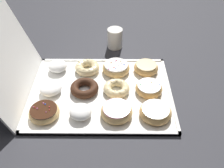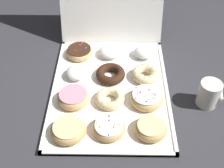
{
  "view_description": "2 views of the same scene",
  "coord_description": "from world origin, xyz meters",
  "px_view_note": "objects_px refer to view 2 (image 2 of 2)",
  "views": [
    {
      "loc": [
        -0.78,
        -0.05,
        0.72
      ],
      "look_at": [
        0.02,
        -0.05,
        0.04
      ],
      "focal_mm": 40.97,
      "sensor_mm": 36.0,
      "label": 1
    },
    {
      "loc": [
        0.02,
        -0.79,
        0.82
      ],
      "look_at": [
        0.01,
        -0.01,
        0.05
      ],
      "focal_mm": 47.24,
      "sensor_mm": 36.0,
      "label": 2
    }
  ],
  "objects_px": {
    "pink_frosted_donut_3": "(73,97)",
    "donut_box": "(110,90)",
    "sprinkle_donut_5": "(147,98)",
    "sprinkle_donut_1": "(108,128)",
    "powdered_filled_donut_6": "(76,73)",
    "glazed_ring_donut_2": "(151,128)",
    "cruller_donut_4": "(109,98)",
    "sprinkle_donut_9": "(79,52)",
    "cruller_donut_8": "(145,74)",
    "chocolate_cake_ring_donut_7": "(111,74)",
    "powdered_filled_donut_11": "(144,52)",
    "powdered_filled_donut_10": "(110,51)",
    "glazed_ring_donut_0": "(69,130)",
    "coffee_mug": "(210,93)"
  },
  "relations": [
    {
      "from": "chocolate_cake_ring_donut_7",
      "to": "donut_box",
      "type": "bearing_deg",
      "value": -92.24
    },
    {
      "from": "sprinkle_donut_1",
      "to": "chocolate_cake_ring_donut_7",
      "type": "relative_size",
      "value": 0.95
    },
    {
      "from": "sprinkle_donut_1",
      "to": "pink_frosted_donut_3",
      "type": "height_order",
      "value": "same"
    },
    {
      "from": "glazed_ring_donut_2",
      "to": "powdered_filled_donut_6",
      "type": "distance_m",
      "value": 0.38
    },
    {
      "from": "donut_box",
      "to": "powdered_filled_donut_11",
      "type": "relative_size",
      "value": 7.03
    },
    {
      "from": "sprinkle_donut_1",
      "to": "pink_frosted_donut_3",
      "type": "bearing_deg",
      "value": 134.03
    },
    {
      "from": "powdered_filled_donut_6",
      "to": "chocolate_cake_ring_donut_7",
      "type": "bearing_deg",
      "value": -0.81
    },
    {
      "from": "sprinkle_donut_5",
      "to": "sprinkle_donut_9",
      "type": "relative_size",
      "value": 1.07
    },
    {
      "from": "cruller_donut_4",
      "to": "glazed_ring_donut_2",
      "type": "bearing_deg",
      "value": -43.61
    },
    {
      "from": "glazed_ring_donut_0",
      "to": "powdered_filled_donut_6",
      "type": "relative_size",
      "value": 1.44
    },
    {
      "from": "cruller_donut_8",
      "to": "glazed_ring_donut_2",
      "type": "bearing_deg",
      "value": -89.91
    },
    {
      "from": "glazed_ring_donut_2",
      "to": "powdered_filled_donut_10",
      "type": "bearing_deg",
      "value": 109.64
    },
    {
      "from": "glazed_ring_donut_0",
      "to": "coffee_mug",
      "type": "relative_size",
      "value": 1.19
    },
    {
      "from": "donut_box",
      "to": "cruller_donut_4",
      "type": "relative_size",
      "value": 5.36
    },
    {
      "from": "powdered_filled_donut_6",
      "to": "powdered_filled_donut_11",
      "type": "height_order",
      "value": "powdered_filled_donut_11"
    },
    {
      "from": "coffee_mug",
      "to": "glazed_ring_donut_0",
      "type": "bearing_deg",
      "value": -163.09
    },
    {
      "from": "glazed_ring_donut_0",
      "to": "powdered_filled_donut_10",
      "type": "relative_size",
      "value": 1.31
    },
    {
      "from": "pink_frosted_donut_3",
      "to": "powdered_filled_donut_10",
      "type": "bearing_deg",
      "value": 64.79
    },
    {
      "from": "glazed_ring_donut_0",
      "to": "coffee_mug",
      "type": "height_order",
      "value": "coffee_mug"
    },
    {
      "from": "glazed_ring_donut_0",
      "to": "coffee_mug",
      "type": "bearing_deg",
      "value": 16.91
    },
    {
      "from": "powdered_filled_donut_10",
      "to": "cruller_donut_4",
      "type": "bearing_deg",
      "value": -89.3
    },
    {
      "from": "sprinkle_donut_1",
      "to": "pink_frosted_donut_3",
      "type": "xyz_separation_m",
      "value": [
        -0.13,
        0.13,
        0.0
      ]
    },
    {
      "from": "donut_box",
      "to": "powdered_filled_donut_10",
      "type": "relative_size",
      "value": 6.35
    },
    {
      "from": "pink_frosted_donut_3",
      "to": "coffee_mug",
      "type": "distance_m",
      "value": 0.49
    },
    {
      "from": "pink_frosted_donut_3",
      "to": "sprinkle_donut_5",
      "type": "bearing_deg",
      "value": 0.16
    },
    {
      "from": "sprinkle_donut_5",
      "to": "sprinkle_donut_1",
      "type": "bearing_deg",
      "value": -135.59
    },
    {
      "from": "cruller_donut_8",
      "to": "powdered_filled_donut_11",
      "type": "bearing_deg",
      "value": 88.8
    },
    {
      "from": "powdered_filled_donut_6",
      "to": "pink_frosted_donut_3",
      "type": "bearing_deg",
      "value": -88.71
    },
    {
      "from": "sprinkle_donut_1",
      "to": "powdered_filled_donut_6",
      "type": "xyz_separation_m",
      "value": [
        -0.13,
        0.27,
        0.0
      ]
    },
    {
      "from": "donut_box",
      "to": "cruller_donut_4",
      "type": "bearing_deg",
      "value": -92.29
    },
    {
      "from": "cruller_donut_4",
      "to": "powdered_filled_donut_11",
      "type": "xyz_separation_m",
      "value": [
        0.14,
        0.26,
        0.01
      ]
    },
    {
      "from": "powdered_filled_donut_11",
      "to": "powdered_filled_donut_10",
      "type": "bearing_deg",
      "value": 178.3
    },
    {
      "from": "sprinkle_donut_9",
      "to": "pink_frosted_donut_3",
      "type": "bearing_deg",
      "value": -89.3
    },
    {
      "from": "glazed_ring_donut_2",
      "to": "sprinkle_donut_5",
      "type": "xyz_separation_m",
      "value": [
        -0.0,
        0.13,
        0.0
      ]
    },
    {
      "from": "powdered_filled_donut_10",
      "to": "powdered_filled_donut_11",
      "type": "relative_size",
      "value": 1.11
    },
    {
      "from": "glazed_ring_donut_2",
      "to": "sprinkle_donut_9",
      "type": "xyz_separation_m",
      "value": [
        -0.27,
        0.4,
        -0.0
      ]
    },
    {
      "from": "pink_frosted_donut_3",
      "to": "chocolate_cake_ring_donut_7",
      "type": "bearing_deg",
      "value": 44.12
    },
    {
      "from": "sprinkle_donut_9",
      "to": "chocolate_cake_ring_donut_7",
      "type": "bearing_deg",
      "value": -44.82
    },
    {
      "from": "powdered_filled_donut_11",
      "to": "coffee_mug",
      "type": "distance_m",
      "value": 0.34
    },
    {
      "from": "glazed_ring_donut_2",
      "to": "cruller_donut_4",
      "type": "bearing_deg",
      "value": 136.39
    },
    {
      "from": "cruller_donut_8",
      "to": "chocolate_cake_ring_donut_7",
      "type": "bearing_deg",
      "value": 179.69
    },
    {
      "from": "donut_box",
      "to": "cruller_donut_8",
      "type": "relative_size",
      "value": 5.26
    },
    {
      "from": "cruller_donut_4",
      "to": "cruller_donut_8",
      "type": "bearing_deg",
      "value": 43.0
    },
    {
      "from": "chocolate_cake_ring_donut_7",
      "to": "cruller_donut_8",
      "type": "distance_m",
      "value": 0.13
    },
    {
      "from": "chocolate_cake_ring_donut_7",
      "to": "powdered_filled_donut_6",
      "type": "bearing_deg",
      "value": 179.19
    },
    {
      "from": "chocolate_cake_ring_donut_7",
      "to": "cruller_donut_8",
      "type": "xyz_separation_m",
      "value": [
        0.13,
        -0.0,
        0.0
      ]
    },
    {
      "from": "sprinkle_donut_9",
      "to": "coffee_mug",
      "type": "distance_m",
      "value": 0.56
    },
    {
      "from": "pink_frosted_donut_3",
      "to": "cruller_donut_4",
      "type": "relative_size",
      "value": 1.1
    },
    {
      "from": "sprinkle_donut_5",
      "to": "powdered_filled_donut_6",
      "type": "xyz_separation_m",
      "value": [
        -0.27,
        0.13,
        -0.0
      ]
    },
    {
      "from": "pink_frosted_donut_3",
      "to": "donut_box",
      "type": "bearing_deg",
      "value": 25.55
    }
  ]
}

